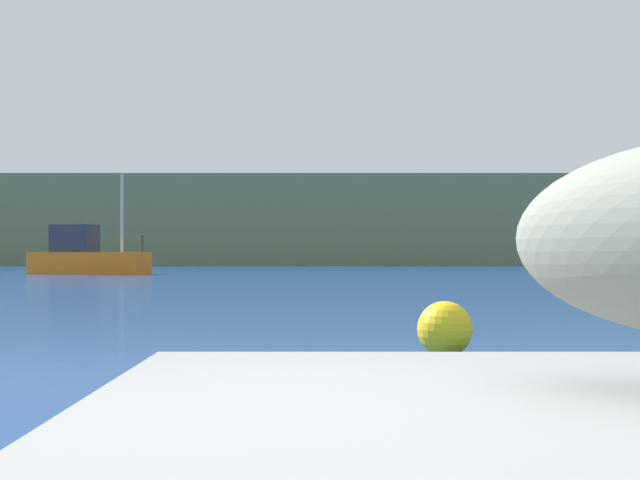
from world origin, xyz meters
TOP-DOWN VIEW (x-y plane):
  - hillside_backdrop at (0.00, 67.55)m, footprint 140.00×14.44m
  - fishing_boat_orange at (-10.09, 37.08)m, footprint 5.35×2.80m
  - mooring_buoy at (1.02, 6.52)m, footprint 0.53×0.53m

SIDE VIEW (x-z plane):
  - mooring_buoy at x=1.02m, z-range 0.00..0.53m
  - fishing_boat_orange at x=-10.09m, z-range -1.35..2.85m
  - hillside_backdrop at x=0.00m, z-range 0.00..6.23m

